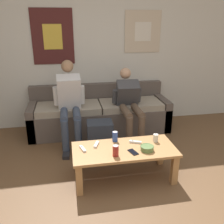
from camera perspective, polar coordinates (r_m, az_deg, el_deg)
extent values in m
cube|color=silver|center=(4.33, -3.43, 13.69)|extent=(10.00, 0.05, 2.55)
cube|color=#471E1E|center=(4.25, -13.39, 16.37)|extent=(0.66, 0.01, 0.86)
cube|color=gold|center=(4.24, -13.40, 16.37)|extent=(0.30, 0.01, 0.39)
cube|color=beige|center=(4.44, 7.06, 17.77)|extent=(0.62, 0.01, 0.68)
cube|color=silver|center=(4.43, 7.08, 17.76)|extent=(0.28, 0.01, 0.31)
cube|color=#564C47|center=(4.44, -3.34, 1.88)|extent=(2.29, 0.13, 0.74)
cube|color=#564C47|center=(4.17, -2.67, -1.92)|extent=(2.29, 0.59, 0.40)
cube|color=#564C47|center=(4.16, -17.68, -2.09)|extent=(0.12, 0.59, 0.52)
cube|color=#564C47|center=(4.41, 11.41, -0.20)|extent=(0.12, 0.59, 0.52)
cube|color=gray|center=(4.05, -9.93, 0.86)|extent=(1.00, 0.55, 0.10)
cube|color=gray|center=(4.17, 4.26, 1.72)|extent=(1.00, 0.55, 0.10)
cube|color=#B27F4C|center=(2.91, 2.82, -8.56)|extent=(1.19, 0.54, 0.03)
cube|color=#B27F4C|center=(3.13, -7.98, -10.57)|extent=(0.07, 0.07, 0.36)
cube|color=#B27F4C|center=(3.33, 11.07, -8.76)|extent=(0.07, 0.07, 0.36)
cube|color=#B27F4C|center=(2.77, -7.52, -15.17)|extent=(0.07, 0.07, 0.36)
cube|color=#B27F4C|center=(2.99, 14.08, -12.68)|extent=(0.07, 0.07, 0.36)
cylinder|color=#384256|center=(3.62, -10.91, -0.75)|extent=(0.11, 0.41, 0.11)
cylinder|color=#384256|center=(3.53, -10.65, -5.51)|extent=(0.10, 0.10, 0.47)
cube|color=#232328|center=(3.57, -10.39, -9.39)|extent=(0.11, 0.25, 0.05)
cylinder|color=#384256|center=(3.62, -8.07, -0.57)|extent=(0.11, 0.41, 0.11)
cylinder|color=#384256|center=(3.53, -7.72, -5.32)|extent=(0.10, 0.10, 0.47)
cube|color=#232328|center=(3.57, -7.48, -9.21)|extent=(0.11, 0.25, 0.05)
cube|color=silver|center=(3.80, -9.81, 4.37)|extent=(0.35, 0.37, 0.57)
sphere|color=#9E7556|center=(3.83, -10.19, 10.27)|extent=(0.18, 0.18, 0.18)
cylinder|color=silver|center=(3.83, -12.68, 3.59)|extent=(0.08, 0.12, 0.30)
cylinder|color=silver|center=(3.83, -6.87, 3.96)|extent=(0.08, 0.12, 0.30)
cylinder|color=brown|center=(3.70, 3.21, 0.05)|extent=(0.11, 0.44, 0.11)
cylinder|color=brown|center=(3.59, 3.95, -4.68)|extent=(0.10, 0.10, 0.47)
cube|color=#232328|center=(3.64, 4.13, -8.50)|extent=(0.11, 0.25, 0.05)
cylinder|color=brown|center=(3.74, 5.89, 0.23)|extent=(0.11, 0.44, 0.11)
cylinder|color=brown|center=(3.64, 6.71, -4.44)|extent=(0.10, 0.10, 0.47)
cube|color=#232328|center=(3.68, 6.87, -8.22)|extent=(0.11, 0.25, 0.05)
cube|color=#3F3F44|center=(3.95, 3.49, 4.17)|extent=(0.36, 0.40, 0.46)
sphere|color=tan|center=(4.01, 3.08, 8.83)|extent=(0.18, 0.18, 0.18)
cylinder|color=#3F3F44|center=(3.93, 0.67, 3.56)|extent=(0.08, 0.13, 0.24)
cylinder|color=#3F3F44|center=(4.02, 6.12, 3.83)|extent=(0.08, 0.13, 0.24)
cube|color=#282D38|center=(3.52, -2.77, -5.75)|extent=(0.37, 0.30, 0.46)
cube|color=#282D38|center=(3.46, -2.57, -8.19)|extent=(0.25, 0.11, 0.21)
cylinder|color=#607F47|center=(2.87, 8.02, -8.20)|extent=(0.15, 0.15, 0.05)
torus|color=#607F47|center=(2.86, 8.04, -7.79)|extent=(0.15, 0.15, 0.02)
cylinder|color=silver|center=(3.07, 9.94, -5.87)|extent=(0.06, 0.06, 0.10)
cylinder|color=black|center=(3.04, 10.01, -4.96)|extent=(0.00, 0.00, 0.01)
cylinder|color=#28479E|center=(3.03, 0.75, -5.62)|extent=(0.07, 0.07, 0.12)
cylinder|color=silver|center=(3.00, 0.76, -4.56)|extent=(0.06, 0.06, 0.00)
cylinder|color=maroon|center=(2.72, 0.83, -8.86)|extent=(0.07, 0.07, 0.12)
cylinder|color=silver|center=(2.69, 0.84, -7.71)|extent=(0.06, 0.06, 0.00)
cube|color=white|center=(2.96, -3.59, -7.41)|extent=(0.08, 0.15, 0.02)
cylinder|color=#333842|center=(2.98, -3.45, -6.88)|extent=(0.01, 0.01, 0.00)
cube|color=white|center=(3.02, 5.37, -6.83)|extent=(0.15, 0.09, 0.02)
cylinder|color=#333842|center=(3.02, 4.77, -6.53)|extent=(0.01, 0.01, 0.00)
cube|color=white|center=(2.88, -6.71, -8.35)|extent=(0.07, 0.15, 0.02)
cylinder|color=#333842|center=(2.90, -6.95, -7.83)|extent=(0.01, 0.01, 0.00)
cube|color=black|center=(2.82, 4.84, -9.11)|extent=(0.10, 0.15, 0.01)
cube|color=black|center=(2.82, 4.84, -9.01)|extent=(0.09, 0.14, 0.00)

